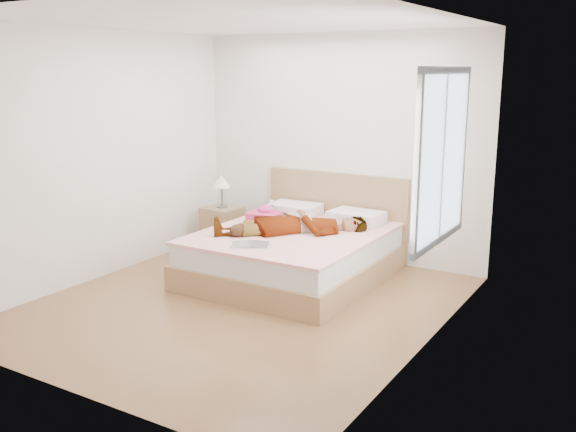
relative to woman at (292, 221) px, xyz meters
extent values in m
plane|color=#4D2A18|center=(0.02, -0.96, -0.62)|extent=(4.00, 4.00, 0.00)
imported|color=white|center=(0.00, 0.00, 0.00)|extent=(1.70, 1.48, 0.23)
ellipsoid|color=black|center=(-0.57, 0.45, -0.07)|extent=(0.50, 0.59, 0.08)
cube|color=silver|center=(-0.50, 0.40, 0.07)|extent=(0.09, 0.10, 0.05)
plane|color=white|center=(0.02, -0.96, 1.98)|extent=(4.00, 4.00, 0.00)
plane|color=silver|center=(0.02, 1.04, 0.68)|extent=(3.60, 0.00, 3.60)
plane|color=white|center=(0.02, -2.96, 0.68)|extent=(3.60, 0.00, 3.60)
plane|color=silver|center=(-1.78, -0.96, 0.68)|extent=(0.00, 4.00, 4.00)
plane|color=silver|center=(1.82, -0.96, 0.68)|extent=(0.00, 4.00, 4.00)
cube|color=white|center=(1.80, -0.66, 0.88)|extent=(0.02, 1.10, 1.30)
cube|color=silver|center=(1.80, -1.24, 0.88)|extent=(0.04, 0.06, 1.42)
cube|color=silver|center=(1.80, -0.08, 0.88)|extent=(0.04, 0.06, 1.42)
cube|color=silver|center=(1.80, -0.66, 0.20)|extent=(0.04, 1.22, 0.06)
cube|color=silver|center=(1.80, -0.66, 1.56)|extent=(0.04, 1.22, 0.06)
cube|color=silver|center=(1.79, -0.66, 0.88)|extent=(0.03, 0.04, 1.30)
cube|color=olive|center=(0.02, -0.01, -0.49)|extent=(1.78, 2.08, 0.26)
cube|color=silver|center=(0.02, -0.01, -0.25)|extent=(1.70, 2.00, 0.22)
cube|color=white|center=(0.02, -0.01, -0.13)|extent=(1.74, 2.04, 0.03)
cube|color=olive|center=(0.02, 1.00, -0.12)|extent=(1.80, 0.07, 1.00)
cube|color=white|center=(-0.38, 0.71, -0.05)|extent=(0.61, 0.44, 0.13)
cube|color=white|center=(0.42, 0.71, -0.05)|extent=(0.60, 0.43, 0.13)
cube|color=#E03D6F|center=(-0.48, 0.20, -0.06)|extent=(0.39, 0.33, 0.11)
ellipsoid|color=#F2419F|center=(-0.49, 0.25, 0.02)|extent=(0.24, 0.20, 0.10)
cube|color=silver|center=(-0.06, -0.70, -0.11)|extent=(0.47, 0.42, 0.01)
cube|color=white|center=(-0.15, -0.74, -0.10)|extent=(0.30, 0.33, 0.02)
cube|color=#252525|center=(0.03, -0.64, -0.10)|extent=(0.30, 0.33, 0.02)
cylinder|color=white|center=(-0.23, -0.30, -0.07)|extent=(0.09, 0.09, 0.09)
torus|color=white|center=(-0.19, -0.29, -0.07)|extent=(0.06, 0.02, 0.06)
cylinder|color=black|center=(-0.23, -0.30, -0.03)|extent=(0.08, 0.08, 0.00)
ellipsoid|color=black|center=(-0.37, -0.47, -0.05)|extent=(0.17, 0.19, 0.12)
ellipsoid|color=beige|center=(-0.37, -0.49, -0.04)|extent=(0.09, 0.10, 0.06)
sphere|color=black|center=(-0.39, -0.38, -0.04)|extent=(0.09, 0.09, 0.09)
sphere|color=pink|center=(-0.43, -0.36, -0.02)|extent=(0.04, 0.04, 0.04)
sphere|color=pink|center=(-0.36, -0.35, -0.02)|extent=(0.04, 0.04, 0.04)
ellipsoid|color=black|center=(-0.42, -0.52, -0.08)|extent=(0.04, 0.06, 0.03)
ellipsoid|color=black|center=(-0.31, -0.50, -0.08)|extent=(0.04, 0.06, 0.03)
cube|color=brown|center=(-1.30, 0.51, -0.36)|extent=(0.46, 0.42, 0.53)
cylinder|color=#4E4E4E|center=(-1.30, 0.51, -0.08)|extent=(0.15, 0.15, 0.02)
cylinder|color=#454545|center=(-1.30, 0.51, 0.05)|extent=(0.02, 0.02, 0.27)
cone|color=white|center=(-1.30, 0.51, 0.23)|extent=(0.23, 0.23, 0.15)
camera|label=1|loc=(3.37, -5.66, 1.56)|focal=40.00mm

